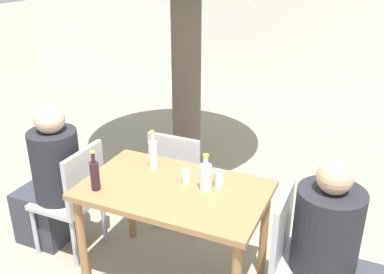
{
  "coord_description": "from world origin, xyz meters",
  "views": [
    {
      "loc": [
        1.12,
        -2.22,
        2.23
      ],
      "look_at": [
        0.0,
        0.3,
        1.02
      ],
      "focal_mm": 40.0,
      "sensor_mm": 36.0,
      "label": 1
    }
  ],
  "objects_px": {
    "dining_table_front": "(174,201)",
    "wine_bottle_2": "(95,175)",
    "patio_chair_0": "(75,194)",
    "water_bottle_0": "(153,153)",
    "drinking_glass_1": "(219,179)",
    "drinking_glass_0": "(186,176)",
    "water_bottle_1": "(206,176)",
    "patio_chair_1": "(298,253)",
    "person_seated_0": "(51,183)",
    "person_seated_1": "(337,260)",
    "patio_chair_2": "(180,175)"
  },
  "relations": [
    {
      "from": "dining_table_front",
      "to": "wine_bottle_2",
      "type": "xyz_separation_m",
      "value": [
        -0.46,
        -0.23,
        0.21
      ]
    },
    {
      "from": "patio_chair_0",
      "to": "water_bottle_0",
      "type": "xyz_separation_m",
      "value": [
        0.59,
        0.21,
        0.37
      ]
    },
    {
      "from": "water_bottle_0",
      "to": "wine_bottle_2",
      "type": "xyz_separation_m",
      "value": [
        -0.19,
        -0.44,
        -0.0
      ]
    },
    {
      "from": "dining_table_front",
      "to": "drinking_glass_1",
      "type": "height_order",
      "value": "drinking_glass_1"
    },
    {
      "from": "drinking_glass_0",
      "to": "drinking_glass_1",
      "type": "relative_size",
      "value": 0.84
    },
    {
      "from": "patio_chair_0",
      "to": "water_bottle_1",
      "type": "bearing_deg",
      "value": 93.61
    },
    {
      "from": "water_bottle_1",
      "to": "wine_bottle_2",
      "type": "relative_size",
      "value": 0.91
    },
    {
      "from": "dining_table_front",
      "to": "patio_chair_1",
      "type": "height_order",
      "value": "patio_chair_1"
    },
    {
      "from": "dining_table_front",
      "to": "patio_chair_0",
      "type": "distance_m",
      "value": 0.87
    },
    {
      "from": "patio_chair_0",
      "to": "person_seated_0",
      "type": "bearing_deg",
      "value": -90.0
    },
    {
      "from": "patio_chair_0",
      "to": "drinking_glass_0",
      "type": "bearing_deg",
      "value": 96.02
    },
    {
      "from": "dining_table_front",
      "to": "person_seated_1",
      "type": "relative_size",
      "value": 1.05
    },
    {
      "from": "person_seated_0",
      "to": "water_bottle_1",
      "type": "height_order",
      "value": "person_seated_0"
    },
    {
      "from": "water_bottle_0",
      "to": "wine_bottle_2",
      "type": "relative_size",
      "value": 1.03
    },
    {
      "from": "person_seated_0",
      "to": "water_bottle_0",
      "type": "xyz_separation_m",
      "value": [
        0.82,
        0.21,
        0.33
      ]
    },
    {
      "from": "person_seated_0",
      "to": "person_seated_1",
      "type": "relative_size",
      "value": 1.03
    },
    {
      "from": "patio_chair_2",
      "to": "water_bottle_1",
      "type": "bearing_deg",
      "value": 129.44
    },
    {
      "from": "water_bottle_0",
      "to": "person_seated_1",
      "type": "bearing_deg",
      "value": -8.68
    },
    {
      "from": "water_bottle_1",
      "to": "water_bottle_0",
      "type": "bearing_deg",
      "value": 163.38
    },
    {
      "from": "patio_chair_0",
      "to": "person_seated_1",
      "type": "bearing_deg",
      "value": 90.0
    },
    {
      "from": "drinking_glass_1",
      "to": "dining_table_front",
      "type": "bearing_deg",
      "value": -151.95
    },
    {
      "from": "person_seated_1",
      "to": "water_bottle_1",
      "type": "height_order",
      "value": "person_seated_1"
    },
    {
      "from": "wine_bottle_2",
      "to": "drinking_glass_1",
      "type": "height_order",
      "value": "wine_bottle_2"
    },
    {
      "from": "patio_chair_0",
      "to": "water_bottle_1",
      "type": "height_order",
      "value": "water_bottle_1"
    },
    {
      "from": "person_seated_0",
      "to": "person_seated_1",
      "type": "bearing_deg",
      "value": 90.0
    },
    {
      "from": "water_bottle_0",
      "to": "person_seated_0",
      "type": "bearing_deg",
      "value": -165.83
    },
    {
      "from": "person_seated_0",
      "to": "drinking_glass_0",
      "type": "bearing_deg",
      "value": 94.8
    },
    {
      "from": "dining_table_front",
      "to": "drinking_glass_0",
      "type": "height_order",
      "value": "drinking_glass_0"
    },
    {
      "from": "wine_bottle_2",
      "to": "drinking_glass_0",
      "type": "height_order",
      "value": "wine_bottle_2"
    },
    {
      "from": "dining_table_front",
      "to": "water_bottle_1",
      "type": "relative_size",
      "value": 4.84
    },
    {
      "from": "patio_chair_0",
      "to": "drinking_glass_0",
      "type": "distance_m",
      "value": 0.96
    },
    {
      "from": "patio_chair_0",
      "to": "patio_chair_1",
      "type": "xyz_separation_m",
      "value": [
        1.71,
        0.0,
        0.0
      ]
    },
    {
      "from": "water_bottle_0",
      "to": "patio_chair_2",
      "type": "bearing_deg",
      "value": 87.4
    },
    {
      "from": "person_seated_1",
      "to": "water_bottle_1",
      "type": "distance_m",
      "value": 0.95
    },
    {
      "from": "dining_table_front",
      "to": "wine_bottle_2",
      "type": "distance_m",
      "value": 0.56
    },
    {
      "from": "drinking_glass_0",
      "to": "patio_chair_2",
      "type": "bearing_deg",
      "value": 119.74
    },
    {
      "from": "patio_chair_0",
      "to": "water_bottle_1",
      "type": "xyz_separation_m",
      "value": [
        1.05,
        0.07,
        0.36
      ]
    },
    {
      "from": "patio_chair_1",
      "to": "patio_chair_2",
      "type": "xyz_separation_m",
      "value": [
        -1.1,
        0.61,
        0.0
      ]
    },
    {
      "from": "patio_chair_2",
      "to": "drinking_glass_1",
      "type": "distance_m",
      "value": 0.77
    },
    {
      "from": "person_seated_0",
      "to": "wine_bottle_2",
      "type": "height_order",
      "value": "person_seated_0"
    },
    {
      "from": "patio_chair_2",
      "to": "person_seated_0",
      "type": "relative_size",
      "value": 0.74
    },
    {
      "from": "water_bottle_1",
      "to": "wine_bottle_2",
      "type": "height_order",
      "value": "wine_bottle_2"
    },
    {
      "from": "water_bottle_0",
      "to": "drinking_glass_1",
      "type": "height_order",
      "value": "water_bottle_0"
    },
    {
      "from": "dining_table_front",
      "to": "drinking_glass_1",
      "type": "xyz_separation_m",
      "value": [
        0.27,
        0.14,
        0.16
      ]
    },
    {
      "from": "wine_bottle_2",
      "to": "person_seated_1",
      "type": "bearing_deg",
      "value": 8.45
    },
    {
      "from": "patio_chair_2",
      "to": "dining_table_front",
      "type": "bearing_deg",
      "value": 112.05
    },
    {
      "from": "patio_chair_0",
      "to": "person_seated_1",
      "type": "relative_size",
      "value": 0.76
    },
    {
      "from": "dining_table_front",
      "to": "person_seated_0",
      "type": "relative_size",
      "value": 1.02
    },
    {
      "from": "wine_bottle_2",
      "to": "drinking_glass_1",
      "type": "xyz_separation_m",
      "value": [
        0.73,
        0.37,
        -0.05
      ]
    },
    {
      "from": "patio_chair_1",
      "to": "water_bottle_0",
      "type": "height_order",
      "value": "water_bottle_0"
    }
  ]
}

